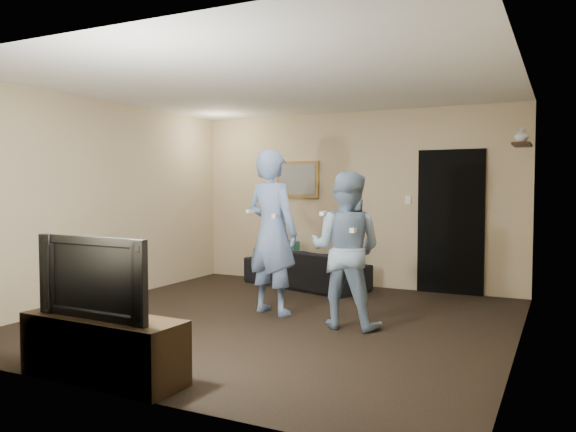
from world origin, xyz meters
The scene contains 19 objects.
ground centered at (0.00, 0.00, 0.00)m, with size 5.00×5.00×0.00m, color black.
ceiling centered at (0.00, 0.00, 2.60)m, with size 5.00×5.00×0.04m, color silver.
wall_back centered at (0.00, 2.50, 1.30)m, with size 5.00×0.04×2.60m, color tan.
wall_front centered at (0.00, -2.50, 1.30)m, with size 5.00×0.04×2.60m, color tan.
wall_left centered at (-2.50, 0.00, 1.30)m, with size 0.04×5.00×2.60m, color tan.
wall_right centered at (2.50, 0.00, 1.30)m, with size 0.04×5.00×2.60m, color tan.
sofa centered at (-0.56, 2.04, 0.28)m, with size 1.91×0.75×0.56m, color black.
throw_pillow centered at (-0.87, 2.04, 0.48)m, with size 0.40×0.13×0.40m, color #174739.
painting_frame centered at (-0.90, 2.48, 1.60)m, with size 0.72×0.05×0.57m, color olive.
painting_canvas centered at (-0.90, 2.45, 1.60)m, with size 0.62×0.01×0.47m, color slate.
doorway centered at (1.45, 2.47, 1.00)m, with size 0.90×0.06×2.00m, color black.
light_switch centered at (0.85, 2.48, 1.30)m, with size 0.08×0.02×0.12m, color silver.
wall_shelf centered at (2.39, 1.80, 1.99)m, with size 0.20×0.60×0.03m, color black.
shelf_vase centered at (2.39, 1.64, 2.09)m, with size 0.16×0.16×0.16m, color silver.
shelf_figurine centered at (2.39, 1.90, 2.09)m, with size 0.06×0.06×0.18m, color white.
tv_console centered at (-0.29, -2.30, 0.25)m, with size 1.37×0.44×0.49m, color black.
television centered at (-0.29, -2.30, 0.81)m, with size 1.08×0.14×0.62m, color black.
wii_player_left centered at (-0.19, 0.28, 0.96)m, with size 0.79×0.61×1.91m.
wii_player_right centered at (0.80, 0.09, 0.82)m, with size 0.82×0.64×1.65m.
Camera 1 is at (2.87, -5.48, 1.49)m, focal length 35.00 mm.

